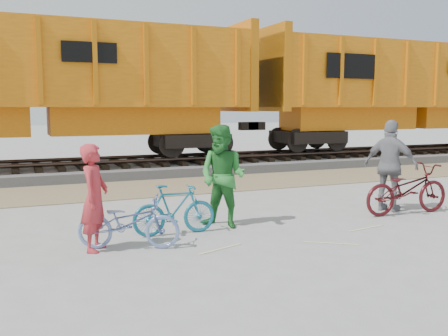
{
  "coord_description": "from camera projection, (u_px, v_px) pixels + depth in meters",
  "views": [
    {
      "loc": [
        -3.94,
        -7.86,
        2.21
      ],
      "look_at": [
        0.04,
        1.5,
        0.99
      ],
      "focal_mm": 40.0,
      "sensor_mm": 36.0,
      "label": 1
    }
  ],
  "objects": [
    {
      "name": "track",
      "position": [
        138.0,
        159.0,
        17.14
      ],
      "size": [
        120.0,
        2.6,
        0.24
      ],
      "color": "black",
      "rests_on": "ballast_bed"
    },
    {
      "name": "gravel_strip",
      "position": [
        167.0,
        187.0,
        14.0
      ],
      "size": [
        120.0,
        3.0,
        0.02
      ],
      "primitive_type": "cube",
      "color": "#897055",
      "rests_on": "ground"
    },
    {
      "name": "bicycle_teal",
      "position": [
        174.0,
        210.0,
        8.71
      ],
      "size": [
        1.5,
        0.45,
        0.9
      ],
      "primitive_type": "imported",
      "rotation": [
        0.0,
        0.0,
        1.55
      ],
      "color": "#176985",
      "rests_on": "ground"
    },
    {
      "name": "person_man",
      "position": [
        223.0,
        176.0,
        9.22
      ],
      "size": [
        1.15,
        1.18,
        1.91
      ],
      "primitive_type": "imported",
      "rotation": [
        0.0,
        0.0,
        -0.88
      ],
      "color": "#28792F",
      "rests_on": "ground"
    },
    {
      "name": "bicycle_maroon",
      "position": [
        407.0,
        189.0,
        10.4
      ],
      "size": [
        2.04,
        0.79,
        1.06
      ],
      "primitive_type": "imported",
      "rotation": [
        0.0,
        0.0,
        1.53
      ],
      "color": "#440F13",
      "rests_on": "ground"
    },
    {
      "name": "ground",
      "position": [
        255.0,
        232.0,
        8.97
      ],
      "size": [
        120.0,
        120.0,
        0.0
      ],
      "primitive_type": "plane",
      "color": "#9E9E99",
      "rests_on": "ground"
    },
    {
      "name": "hopper_car_right",
      "position": [
        408.0,
        89.0,
        21.45
      ],
      "size": [
        14.0,
        3.13,
        4.65
      ],
      "color": "black",
      "rests_on": "track"
    },
    {
      "name": "person_solo",
      "position": [
        94.0,
        198.0,
        7.7
      ],
      "size": [
        0.63,
        0.72,
        1.67
      ],
      "primitive_type": "imported",
      "rotation": [
        0.0,
        0.0,
        1.1
      ],
      "color": "#B62B32",
      "rests_on": "ground"
    },
    {
      "name": "bicycle_blue",
      "position": [
        129.0,
        222.0,
        7.85
      ],
      "size": [
        1.7,
        1.13,
        0.84
      ],
      "primitive_type": "imported",
      "rotation": [
        0.0,
        0.0,
        1.18
      ],
      "color": "#6D84BF",
      "rests_on": "ground"
    },
    {
      "name": "ballast_bed",
      "position": [
        138.0,
        168.0,
        17.18
      ],
      "size": [
        120.0,
        4.0,
        0.3
      ],
      "primitive_type": "cube",
      "color": "slate",
      "rests_on": "ground"
    },
    {
      "name": "hopper_car_center",
      "position": [
        37.0,
        82.0,
        15.62
      ],
      "size": [
        14.0,
        3.13,
        4.65
      ],
      "color": "black",
      "rests_on": "track"
    },
    {
      "name": "person_woman",
      "position": [
        391.0,
        166.0,
        10.67
      ],
      "size": [
        0.98,
        1.24,
        1.96
      ],
      "primitive_type": "imported",
      "rotation": [
        0.0,
        0.0,
        2.08
      ],
      "color": "gray",
      "rests_on": "ground"
    }
  ]
}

